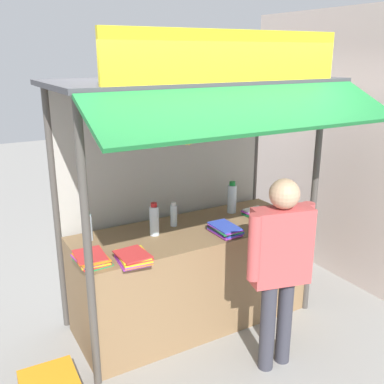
{
  "coord_description": "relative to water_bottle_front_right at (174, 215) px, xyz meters",
  "views": [
    {
      "loc": [
        -1.84,
        -3.2,
        2.43
      ],
      "look_at": [
        0.0,
        0.0,
        1.26
      ],
      "focal_mm": 41.56,
      "sensor_mm": 36.0,
      "label": 1
    }
  ],
  "objects": [
    {
      "name": "magazine_stack_far_right",
      "position": [
        0.81,
        -0.2,
        -0.07
      ],
      "size": [
        0.24,
        0.3,
        0.06
      ],
      "color": "green",
      "rests_on": "stall_counter"
    },
    {
      "name": "magazine_stack_front_left",
      "position": [
        -0.88,
        -0.35,
        -0.07
      ],
      "size": [
        0.25,
        0.32,
        0.06
      ],
      "color": "green",
      "rests_on": "stall_counter"
    },
    {
      "name": "banana_bunch_inner_left",
      "position": [
        -0.8,
        -0.66,
        0.89
      ],
      "size": [
        0.1,
        0.1,
        0.27
      ],
      "color": "#332D23"
    },
    {
      "name": "banana_bunch_rightmost",
      "position": [
        -0.23,
        -0.66,
        0.86
      ],
      "size": [
        0.09,
        0.09,
        0.3
      ],
      "color": "#332D23"
    },
    {
      "name": "neighbour_wall",
      "position": [
        2.06,
        0.14,
        0.42
      ],
      "size": [
        0.2,
        2.4,
        2.87
      ],
      "primitive_type": "cube",
      "color": "beige",
      "rests_on": "ground"
    },
    {
      "name": "stall_counter",
      "position": [
        0.1,
        -0.16,
        -0.56
      ],
      "size": [
        2.13,
        0.8,
        0.91
      ],
      "primitive_type": "cube",
      "color": "olive",
      "rests_on": "ground"
    },
    {
      "name": "magazine_stack_center",
      "position": [
        0.3,
        -0.38,
        -0.07
      ],
      "size": [
        0.22,
        0.32,
        0.07
      ],
      "color": "black",
      "rests_on": "stall_counter"
    },
    {
      "name": "stall_structure",
      "position": [
        0.1,
        -0.06,
        0.56
      ],
      "size": [
        2.33,
        1.63,
        2.58
      ],
      "color": "#4C4742",
      "rests_on": "ground"
    },
    {
      "name": "water_bottle_front_right",
      "position": [
        0.0,
        0.0,
        0.0
      ],
      "size": [
        0.06,
        0.06,
        0.22
      ],
      "color": "silver",
      "rests_on": "stall_counter"
    },
    {
      "name": "water_bottle_back_right",
      "position": [
        0.66,
        0.03,
        0.04
      ],
      "size": [
        0.09,
        0.09,
        0.32
      ],
      "color": "silver",
      "rests_on": "stall_counter"
    },
    {
      "name": "vendor_person",
      "position": [
        0.35,
        -1.06,
        -0.07
      ],
      "size": [
        0.59,
        0.29,
        1.57
      ],
      "rotation": [
        0.0,
        0.0,
        2.89
      ],
      "color": "#383842",
      "rests_on": "ground"
    },
    {
      "name": "ground_plane",
      "position": [
        0.1,
        -0.16,
        -1.02
      ],
      "size": [
        20.0,
        20.0,
        0.0
      ],
      "primitive_type": "plane",
      "color": "gray"
    },
    {
      "name": "magazine_stack_mid_left",
      "position": [
        -0.6,
        -0.5,
        -0.07
      ],
      "size": [
        0.25,
        0.3,
        0.07
      ],
      "color": "purple",
      "rests_on": "stall_counter"
    },
    {
      "name": "banana_bunch_inner_right",
      "position": [
        0.61,
        -0.66,
        0.9
      ],
      "size": [
        0.11,
        0.11,
        0.26
      ],
      "color": "#332D23"
    },
    {
      "name": "water_bottle_rear_center",
      "position": [
        -0.24,
        -0.11,
        0.03
      ],
      "size": [
        0.08,
        0.08,
        0.29
      ],
      "color": "silver",
      "rests_on": "stall_counter"
    },
    {
      "name": "water_bottle_far_left",
      "position": [
        -0.78,
        0.06,
        0.02
      ],
      "size": [
        0.07,
        0.07,
        0.26
      ],
      "color": "silver",
      "rests_on": "stall_counter"
    }
  ]
}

